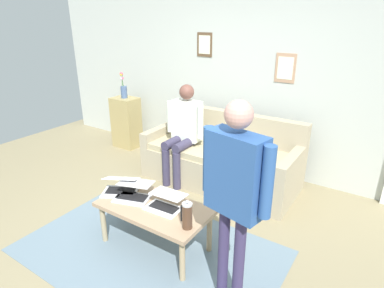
# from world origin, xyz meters

# --- Properties ---
(ground_plane) EXTENTS (7.68, 7.68, 0.00)m
(ground_plane) POSITION_xyz_m (0.00, 0.00, 0.00)
(ground_plane) COLOR #897C5B
(area_rug) EXTENTS (2.38, 1.54, 0.01)m
(area_rug) POSITION_xyz_m (-0.11, 0.07, 0.00)
(area_rug) COLOR slate
(area_rug) RESTS_ON ground_plane
(back_wall) EXTENTS (7.04, 0.11, 2.70)m
(back_wall) POSITION_xyz_m (0.00, -2.20, 1.35)
(back_wall) COLOR #B9BFB9
(back_wall) RESTS_ON ground_plane
(couch) EXTENTS (1.99, 0.88, 0.88)m
(couch) POSITION_xyz_m (0.00, -1.56, 0.31)
(couch) COLOR tan
(couch) RESTS_ON ground_plane
(coffee_table) EXTENTS (1.05, 0.56, 0.45)m
(coffee_table) POSITION_xyz_m (-0.11, -0.03, 0.39)
(coffee_table) COLOR tan
(coffee_table) RESTS_ON ground_plane
(laptop_left) EXTENTS (0.33, 0.31, 0.12)m
(laptop_left) POSITION_xyz_m (-0.21, -0.07, 0.49)
(laptop_left) COLOR silver
(laptop_left) RESTS_ON coffee_table
(laptop_center) EXTENTS (0.41, 0.41, 0.13)m
(laptop_center) POSITION_xyz_m (0.15, -0.05, 0.49)
(laptop_center) COLOR silver
(laptop_center) RESTS_ON coffee_table
(laptop_right) EXTENTS (0.44, 0.43, 0.16)m
(laptop_right) POSITION_xyz_m (0.33, -0.06, 0.49)
(laptop_right) COLOR silver
(laptop_right) RESTS_ON coffee_table
(french_press) EXTENTS (0.11, 0.09, 0.26)m
(french_press) POSITION_xyz_m (-0.55, 0.07, 0.56)
(french_press) COLOR #4C3323
(french_press) RESTS_ON coffee_table
(side_shelf) EXTENTS (0.42, 0.32, 0.84)m
(side_shelf) POSITION_xyz_m (1.94, -1.80, 0.42)
(side_shelf) COLOR tan
(side_shelf) RESTS_ON ground_plane
(flower_vase) EXTENTS (0.11, 0.10, 0.41)m
(flower_vase) POSITION_xyz_m (1.95, -1.80, 0.98)
(flower_vase) COLOR #455D87
(flower_vase) RESTS_ON side_shelf
(person_standing) EXTENTS (0.57, 0.26, 1.60)m
(person_standing) POSITION_xyz_m (-1.00, 0.15, 1.03)
(person_standing) COLOR #362E53
(person_standing) RESTS_ON ground_plane
(person_seated) EXTENTS (0.55, 0.51, 1.28)m
(person_seated) POSITION_xyz_m (0.46, -1.33, 0.73)
(person_seated) COLOR #37334B
(person_seated) RESTS_ON ground_plane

